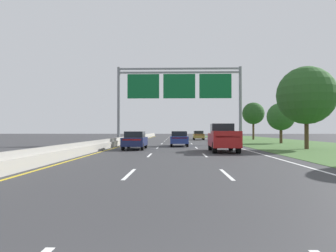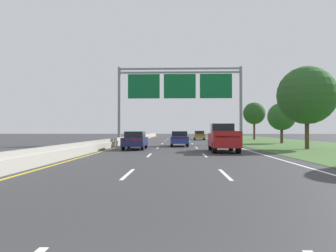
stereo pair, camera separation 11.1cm
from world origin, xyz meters
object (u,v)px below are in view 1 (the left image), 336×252
pickup_truck_red (223,138)px  roadside_tree_mid (306,95)px  roadside_tree_far (281,117)px  car_gold_right_lane_sedan (198,135)px  overhead_sign_gantry (179,89)px  car_navy_left_lane_sedan (135,140)px  car_blue_centre_lane_sedan (179,138)px  roadside_tree_distant (253,113)px

pickup_truck_red → roadside_tree_mid: roadside_tree_mid is taller
pickup_truck_red → roadside_tree_far: bearing=-30.3°
roadside_tree_far → pickup_truck_red: bearing=-121.8°
car_gold_right_lane_sedan → roadside_tree_mid: roadside_tree_mid is taller
pickup_truck_red → overhead_sign_gantry: bearing=15.6°
overhead_sign_gantry → roadside_tree_mid: bearing=-41.0°
car_gold_right_lane_sedan → roadside_tree_mid: (7.66, -26.52, 3.94)m
overhead_sign_gantry → car_navy_left_lane_sedan: bearing=-111.1°
car_navy_left_lane_sedan → pickup_truck_red: bearing=-110.8°
overhead_sign_gantry → pickup_truck_red: overhead_sign_gantry is taller
overhead_sign_gantry → roadside_tree_mid: overhead_sign_gantry is taller
car_blue_centre_lane_sedan → overhead_sign_gantry: bearing=-1.3°
car_blue_centre_lane_sedan → roadside_tree_far: size_ratio=0.85×
overhead_sign_gantry → roadside_tree_far: 13.62m
car_gold_right_lane_sedan → roadside_tree_mid: bearing=-163.3°
roadside_tree_far → car_blue_centre_lane_sedan: bearing=-150.8°
roadside_tree_mid → roadside_tree_distant: 27.77m
car_navy_left_lane_sedan → roadside_tree_mid: bearing=-87.6°
overhead_sign_gantry → roadside_tree_far: size_ratio=2.91×
overhead_sign_gantry → pickup_truck_red: (3.30, -13.07, -5.54)m
roadside_tree_distant → car_gold_right_lane_sedan: bearing=-173.2°
pickup_truck_red → car_gold_right_lane_sedan: (0.19, 29.90, -0.26)m
car_blue_centre_lane_sedan → car_navy_left_lane_sedan: bearing=144.3°
roadside_tree_mid → pickup_truck_red: bearing=-156.7°
car_blue_centre_lane_sedan → roadside_tree_far: 15.17m
car_navy_left_lane_sedan → car_blue_centre_lane_sedan: size_ratio=1.00×
pickup_truck_red → roadside_tree_mid: 9.31m
roadside_tree_mid → roadside_tree_far: (1.82, 12.25, -1.35)m
overhead_sign_gantry → roadside_tree_distant: (13.27, 18.00, -1.97)m
roadside_tree_far → car_gold_right_lane_sedan: bearing=123.6°
car_gold_right_lane_sedan → overhead_sign_gantry: bearing=168.8°
overhead_sign_gantry → car_gold_right_lane_sedan: bearing=78.3°
overhead_sign_gantry → roadside_tree_distant: 22.45m
car_navy_left_lane_sedan → roadside_tree_distant: 33.36m
car_navy_left_lane_sedan → roadside_tree_far: bearing=-52.8°
pickup_truck_red → car_navy_left_lane_sedan: pickup_truck_red is taller
pickup_truck_red → roadside_tree_distant: (9.97, 31.08, 3.57)m
roadside_tree_far → roadside_tree_mid: bearing=-98.5°
roadside_tree_mid → car_navy_left_lane_sedan: bearing=-177.7°
roadside_tree_mid → roadside_tree_far: size_ratio=1.41×
pickup_truck_red → roadside_tree_far: roadside_tree_far is taller
overhead_sign_gantry → roadside_tree_mid: (11.16, -9.68, -1.86)m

